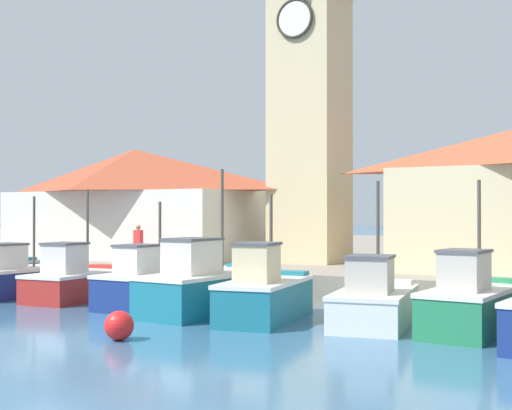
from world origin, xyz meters
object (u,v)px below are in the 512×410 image
Objects in this scene: clock_tower at (310,84)px; warehouse_left at (134,202)px; fishing_boat_mid_left at (77,281)px; fishing_boat_right_outer at (374,302)px; dock_worker_near_tower at (138,244)px; fishing_boat_center at (149,285)px; fishing_boat_far_right at (472,304)px; fishing_boat_mid_right at (208,287)px; mooring_buoy at (119,326)px; fishing_boat_left_inner at (20,278)px; fishing_boat_right_inner at (264,294)px.

clock_tower reaches higher than warehouse_left.
fishing_boat_right_outer reaches higher than fishing_boat_mid_left.
warehouse_left reaches higher than dock_worker_near_tower.
warehouse_left is at bearing 132.18° from fishing_boat_center.
fishing_boat_mid_right is at bearing -177.02° from fishing_boat_far_right.
fishing_boat_center reaches higher than mooring_buoy.
fishing_boat_far_right is 0.38× the size of warehouse_left.
fishing_boat_center is (6.18, 0.07, 0.04)m from fishing_boat_left_inner.
dock_worker_near_tower is (-6.50, 8.82, 1.56)m from mooring_buoy.
fishing_boat_left_inner is 0.90× the size of fishing_boat_mid_right.
fishing_boat_right_inner is at bearing -166.53° from fishing_boat_right_outer.
fishing_boat_right_outer is at bearing 48.23° from mooring_buoy.
clock_tower is 10.10m from warehouse_left.
fishing_boat_mid_right is at bearing 167.11° from fishing_boat_right_inner.
fishing_boat_mid_left is at bearing -94.76° from dock_worker_near_tower.
fishing_boat_mid_left is 8.80m from mooring_buoy.
fishing_boat_mid_right is 6.95m from dock_worker_near_tower.
fishing_boat_far_right is at bearing -22.33° from warehouse_left.
fishing_boat_left_inner is 1.08× the size of fishing_boat_right_inner.
fishing_boat_center is at bearing -47.82° from warehouse_left.
fishing_boat_left_inner is 7.90m from warehouse_left.
fishing_boat_right_inner is (8.41, -1.01, 0.09)m from fishing_boat_mid_left.
fishing_boat_mid_right is at bearing 97.77° from mooring_buoy.
fishing_boat_right_inner is 0.37× the size of warehouse_left.
fishing_boat_mid_right is 7.24× the size of mooring_buoy.
warehouse_left is at bearing 157.67° from fishing_boat_far_right.
fishing_boat_mid_left is 14.24m from fishing_boat_far_right.
fishing_boat_right_outer is at bearing -1.25° from fishing_boat_mid_left.
fishing_boat_mid_left is 0.99× the size of fishing_boat_right_inner.
fishing_boat_right_inner is 14.35m from warehouse_left.
fishing_boat_right_outer is (8.09, -0.10, -0.07)m from fishing_boat_center.
warehouse_left reaches higher than mooring_buoy.
fishing_boat_center is 6.40m from mooring_buoy.
fishing_boat_center is 4.78m from dock_worker_near_tower.
clock_tower is 9.89× the size of dock_worker_near_tower.
dock_worker_near_tower is at bearing 126.40° from mooring_buoy.
mooring_buoy is at bearing -53.60° from dock_worker_near_tower.
clock_tower reaches higher than fishing_boat_right_outer.
clock_tower reaches higher than fishing_boat_center.
warehouse_left is (-14.64, 7.33, 3.03)m from fishing_boat_right_outer.
fishing_boat_mid_left is at bearing 4.66° from fishing_boat_left_inner.
dock_worker_near_tower is at bearing 147.64° from fishing_boat_mid_right.
fishing_boat_mid_right is (6.07, -0.47, 0.12)m from fishing_boat_mid_left.
fishing_boat_far_right is (14.24, -0.04, 0.06)m from fishing_boat_mid_left.
mooring_buoy is at bearing -82.23° from fishing_boat_mid_right.
fishing_boat_right_inner is (2.34, -0.54, -0.04)m from fishing_boat_mid_right.
warehouse_left is 16.09× the size of mooring_buoy.
dock_worker_near_tower is (-8.14, 4.21, 1.14)m from fishing_boat_right_inner.
dock_worker_near_tower is at bearing -137.24° from clock_tower.
fishing_boat_left_inner is 2.73m from fishing_boat_mid_left.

